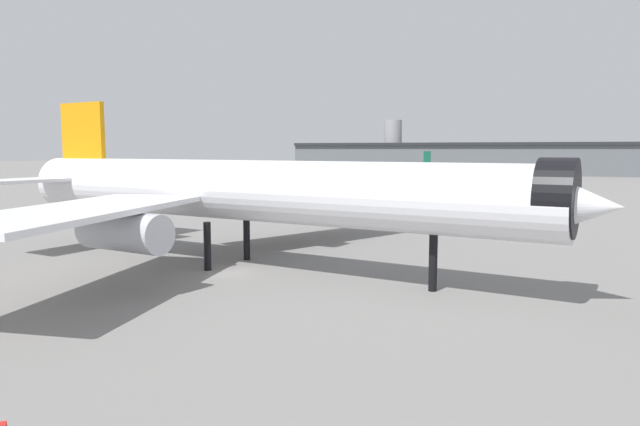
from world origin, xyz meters
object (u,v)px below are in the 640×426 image
at_px(airliner_far_taxiway, 450,169).
at_px(traffic_cone_wingtip, 551,240).
at_px(airliner_near_gate, 246,192).
at_px(service_truck_front, 474,217).
at_px(traffic_cone_near_nose, 370,220).

relative_size(airliner_far_taxiway, traffic_cone_wingtip, 37.16).
xyz_separation_m(airliner_near_gate, airliner_far_taxiway, (-11.57, 137.37, -2.47)).
distance_m(service_truck_front, traffic_cone_wingtip, 13.82).
distance_m(airliner_far_taxiway, service_truck_front, 105.58).
bearing_deg(airliner_near_gate, service_truck_front, 73.27).
xyz_separation_m(airliner_near_gate, traffic_cone_wingtip, (24.48, 25.92, -6.54)).
xyz_separation_m(airliner_far_taxiway, service_truck_front, (25.70, -102.36, -2.88)).
distance_m(service_truck_front, traffic_cone_near_nose, 15.12).
bearing_deg(service_truck_front, airliner_far_taxiway, -100.00).
relative_size(traffic_cone_near_nose, traffic_cone_wingtip, 0.96).
height_order(airliner_near_gate, service_truck_front, airliner_near_gate).
relative_size(airliner_far_taxiway, traffic_cone_near_nose, 38.79).
height_order(airliner_far_taxiway, traffic_cone_near_nose, airliner_far_taxiway).
distance_m(airliner_near_gate, traffic_cone_wingtip, 36.24).
bearing_deg(airliner_far_taxiway, airliner_near_gate, -44.05).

